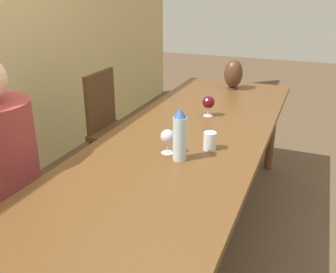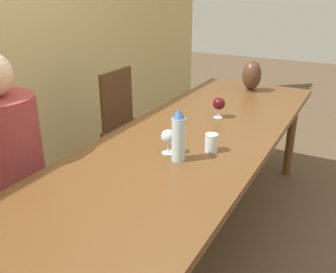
# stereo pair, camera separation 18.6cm
# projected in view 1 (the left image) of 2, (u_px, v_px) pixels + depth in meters

# --- Properties ---
(ground_plane) EXTENTS (14.00, 14.00, 0.00)m
(ground_plane) POSITION_uv_depth(u_px,v_px,m) (177.00, 256.00, 2.31)
(ground_plane) COLOR brown
(dining_table) EXTENTS (3.07, 0.89, 0.75)m
(dining_table) POSITION_uv_depth(u_px,v_px,m) (178.00, 155.00, 2.05)
(dining_table) COLOR brown
(dining_table) RESTS_ON ground_plane
(water_bottle) EXTENTS (0.07, 0.07, 0.27)m
(water_bottle) POSITION_uv_depth(u_px,v_px,m) (180.00, 135.00, 1.80)
(water_bottle) COLOR silver
(water_bottle) RESTS_ON dining_table
(water_tumbler) EXTENTS (0.07, 0.07, 0.09)m
(water_tumbler) POSITION_uv_depth(u_px,v_px,m) (210.00, 141.00, 1.95)
(water_tumbler) COLOR silver
(water_tumbler) RESTS_ON dining_table
(vase) EXTENTS (0.15, 0.15, 0.25)m
(vase) POSITION_uv_depth(u_px,v_px,m) (233.00, 74.00, 3.06)
(vase) COLOR #4C2D1E
(vase) RESTS_ON dining_table
(wine_glass_1) EXTENTS (0.07, 0.07, 0.13)m
(wine_glass_1) POSITION_uv_depth(u_px,v_px,m) (168.00, 137.00, 1.89)
(wine_glass_1) COLOR silver
(wine_glass_1) RESTS_ON dining_table
(wine_glass_3) EXTENTS (0.08, 0.08, 0.13)m
(wine_glass_3) POSITION_uv_depth(u_px,v_px,m) (208.00, 103.00, 2.43)
(wine_glass_3) COLOR silver
(wine_glass_3) RESTS_ON dining_table
(chair_far) EXTENTS (0.44, 0.44, 0.93)m
(chair_far) POSITION_uv_depth(u_px,v_px,m) (116.00, 126.00, 3.00)
(chair_far) COLOR brown
(chair_far) RESTS_ON ground_plane
(person_near) EXTENTS (0.38, 0.38, 1.28)m
(person_near) POSITION_uv_depth(u_px,v_px,m) (3.00, 178.00, 1.83)
(person_near) COLOR #2D2D38
(person_near) RESTS_ON ground_plane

